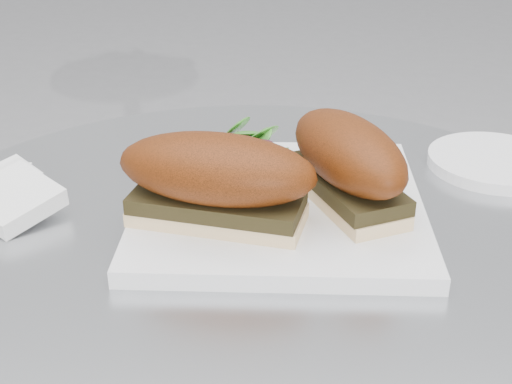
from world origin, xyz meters
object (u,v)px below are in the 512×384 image
plate (279,205)px  sandwich_right (348,160)px  saucer (495,162)px  sandwich_left (217,178)px

plate → sandwich_right: bearing=-9.9°
sandwich_right → saucer: 0.21m
plate → sandwich_left: size_ratio=1.40×
saucer → plate: bearing=-158.1°
sandwich_left → saucer: bearing=41.7°
plate → sandwich_right: 0.08m
sandwich_left → saucer: (0.29, 0.14, -0.05)m
sandwich_right → sandwich_left: bearing=-94.4°
plate → saucer: (0.24, 0.10, -0.00)m
sandwich_left → plate: bearing=54.3°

